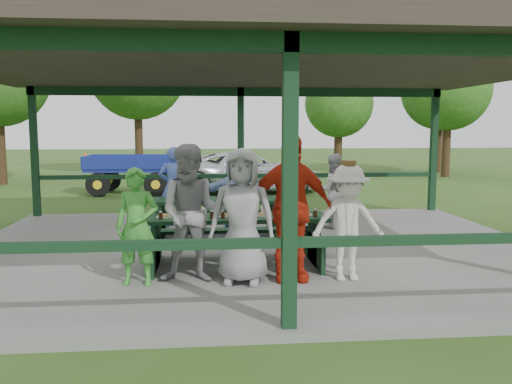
{
  "coord_description": "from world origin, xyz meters",
  "views": [
    {
      "loc": [
        -0.85,
        -9.19,
        2.18
      ],
      "look_at": [
        -0.02,
        -0.3,
        1.1
      ],
      "focal_mm": 38.0,
      "sensor_mm": 36.0,
      "label": 1
    }
  ],
  "objects": [
    {
      "name": "tree_right",
      "position": [
        9.58,
        13.5,
        3.77
      ],
      "size": [
        3.56,
        3.56,
        5.57
      ],
      "color": "black",
      "rests_on": "ground"
    },
    {
      "name": "spectator_lblue",
      "position": [
        -0.24,
        1.7,
        0.87
      ],
      "size": [
        1.48,
        0.7,
        1.54
      ],
      "primitive_type": "imported",
      "rotation": [
        0.0,
        0.0,
        2.96
      ],
      "color": "#96B1E8",
      "rests_on": "concrete_slab"
    },
    {
      "name": "contestant_grey_left",
      "position": [
        -1.03,
        -2.0,
        1.03
      ],
      "size": [
        0.97,
        0.79,
        1.86
      ],
      "primitive_type": "imported",
      "rotation": [
        0.0,
        0.0,
        -0.1
      ],
      "color": "gray",
      "rests_on": "concrete_slab"
    },
    {
      "name": "tree_far_right",
      "position": [
        10.23,
        15.81,
        3.83
      ],
      "size": [
        3.62,
        3.62,
        5.66
      ],
      "color": "black",
      "rests_on": "ground"
    },
    {
      "name": "picnic_table_far",
      "position": [
        -0.64,
        0.8,
        0.57
      ],
      "size": [
        2.42,
        1.39,
        0.75
      ],
      "color": "black",
      "rests_on": "concrete_slab"
    },
    {
      "name": "contestant_grey_mid",
      "position": [
        -0.37,
        -2.13,
        1.0
      ],
      "size": [
        0.98,
        0.74,
        1.81
      ],
      "primitive_type": "imported",
      "rotation": [
        0.0,
        0.0,
        -0.2
      ],
      "color": "gray",
      "rests_on": "concrete_slab"
    },
    {
      "name": "table_setting",
      "position": [
        -0.42,
        -1.18,
        0.88
      ],
      "size": [
        2.38,
        0.45,
        0.1
      ],
      "color": "white",
      "rests_on": "picnic_table_near"
    },
    {
      "name": "pickup_truck",
      "position": [
        0.59,
        8.84,
        0.68
      ],
      "size": [
        4.95,
        2.38,
        1.36
      ],
      "primitive_type": "imported",
      "rotation": [
        0.0,
        0.0,
        1.6
      ],
      "color": "silver",
      "rests_on": "ground"
    },
    {
      "name": "farm_trailer",
      "position": [
        -3.26,
        8.72,
        0.67
      ],
      "size": [
        3.87,
        1.84,
        1.35
      ],
      "rotation": [
        0.0,
        0.0,
        -0.06
      ],
      "color": "navy",
      "rests_on": "ground"
    },
    {
      "name": "tree_left",
      "position": [
        -3.87,
        16.03,
        4.67
      ],
      "size": [
        4.41,
        4.41,
        6.9
      ],
      "color": "black",
      "rests_on": "ground"
    },
    {
      "name": "tree_mid",
      "position": [
        5.07,
        14.6,
        3.18
      ],
      "size": [
        3.02,
        3.02,
        4.71
      ],
      "color": "black",
      "rests_on": "ground"
    },
    {
      "name": "spectator_blue",
      "position": [
        -1.51,
        2.08,
        0.94
      ],
      "size": [
        0.64,
        0.44,
        1.68
      ],
      "primitive_type": "imported",
      "rotation": [
        0.0,
        0.0,
        3.21
      ],
      "color": "#465FB8",
      "rests_on": "concrete_slab"
    },
    {
      "name": "pavilion_structure",
      "position": [
        0.0,
        0.0,
        3.17
      ],
      "size": [
        10.6,
        8.6,
        3.24
      ],
      "color": "black",
      "rests_on": "concrete_slab"
    },
    {
      "name": "spectator_grey",
      "position": [
        1.75,
        1.67,
        0.87
      ],
      "size": [
        0.78,
        0.63,
        1.54
      ],
      "primitive_type": "imported",
      "rotation": [
        0.0,
        0.0,
        3.2
      ],
      "color": "#99999C",
      "rests_on": "concrete_slab"
    },
    {
      "name": "contestant_red",
      "position": [
        0.28,
        -2.05,
        1.09
      ],
      "size": [
        1.17,
        0.51,
        1.98
      ],
      "primitive_type": "imported",
      "rotation": [
        0.0,
        0.0,
        0.02
      ],
      "color": "#B4240F",
      "rests_on": "concrete_slab"
    },
    {
      "name": "picnic_table_near",
      "position": [
        -0.4,
        -1.2,
        0.58
      ],
      "size": [
        2.75,
        1.39,
        0.75
      ],
      "color": "black",
      "rests_on": "concrete_slab"
    },
    {
      "name": "contestant_white_fedora",
      "position": [
        1.07,
        -2.12,
        0.89
      ],
      "size": [
        1.03,
        0.6,
        1.63
      ],
      "rotation": [
        0.0,
        0.0,
        -0.02
      ],
      "color": "beige",
      "rests_on": "concrete_slab"
    },
    {
      "name": "ground",
      "position": [
        0.0,
        0.0,
        0.0
      ],
      "size": [
        90.0,
        90.0,
        0.0
      ],
      "primitive_type": "plane",
      "color": "#2D4B17",
      "rests_on": "ground"
    },
    {
      "name": "concrete_slab",
      "position": [
        0.0,
        0.0,
        0.05
      ],
      "size": [
        10.0,
        8.0,
        0.1
      ],
      "primitive_type": "cube",
      "color": "slate",
      "rests_on": "ground"
    },
    {
      "name": "contestant_green",
      "position": [
        -1.75,
        -2.08,
        0.88
      ],
      "size": [
        0.59,
        0.41,
        1.55
      ],
      "primitive_type": "imported",
      "rotation": [
        0.0,
        0.0,
        -0.07
      ],
      "color": "green",
      "rests_on": "concrete_slab"
    }
  ]
}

